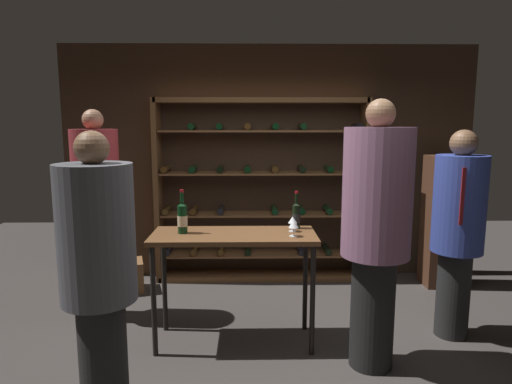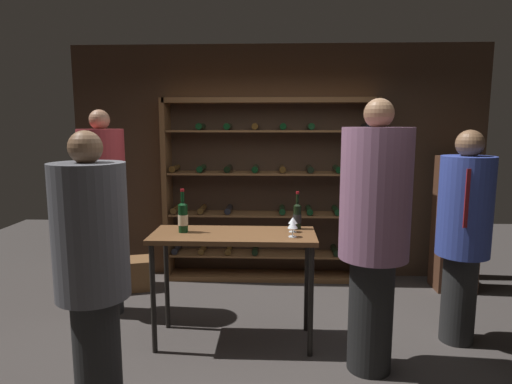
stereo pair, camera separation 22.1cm
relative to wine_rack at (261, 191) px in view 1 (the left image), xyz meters
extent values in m
plane|color=#383330|center=(0.11, -1.82, -1.10)|extent=(10.05, 10.05, 0.00)
cube|color=#3D2B1E|center=(0.11, 0.21, 0.32)|extent=(5.01, 0.10, 2.84)
cube|color=brown|center=(-1.23, 0.00, 0.00)|extent=(0.06, 0.32, 2.20)
cube|color=brown|center=(1.24, 0.00, 0.00)|extent=(0.06, 0.32, 2.20)
cube|color=brown|center=(0.00, 0.00, 1.07)|extent=(2.47, 0.32, 0.06)
cube|color=brown|center=(0.00, 0.00, -1.07)|extent=(2.47, 0.32, 0.06)
cube|color=brown|center=(0.00, 0.00, -0.78)|extent=(2.39, 0.32, 0.02)
cylinder|color=black|center=(-1.13, 0.00, -0.73)|extent=(0.08, 0.30, 0.08)
cylinder|color=#4C3314|center=(-0.81, 0.00, -0.73)|extent=(0.08, 0.30, 0.08)
cylinder|color=#4C3314|center=(-0.48, 0.00, -0.73)|extent=(0.08, 0.30, 0.08)
cylinder|color=black|center=(-0.16, 0.00, -0.73)|extent=(0.08, 0.30, 0.08)
cylinder|color=black|center=(0.49, 0.00, -0.73)|extent=(0.08, 0.30, 0.08)
cylinder|color=black|center=(0.82, 0.00, -0.73)|extent=(0.08, 0.30, 0.08)
cube|color=brown|center=(0.00, 0.00, -0.28)|extent=(2.39, 0.32, 0.02)
cylinder|color=#4C3314|center=(-1.13, 0.00, -0.23)|extent=(0.08, 0.30, 0.08)
cylinder|color=#4C3314|center=(-0.81, 0.00, -0.23)|extent=(0.08, 0.30, 0.08)
cylinder|color=black|center=(-0.48, 0.00, -0.23)|extent=(0.08, 0.30, 0.08)
cylinder|color=black|center=(0.17, 0.00, -0.23)|extent=(0.08, 0.30, 0.08)
cylinder|color=black|center=(0.49, 0.00, -0.23)|extent=(0.08, 0.30, 0.08)
cylinder|color=black|center=(0.82, 0.00, -0.23)|extent=(0.08, 0.30, 0.08)
cylinder|color=#4C3314|center=(1.14, 0.00, -0.23)|extent=(0.08, 0.30, 0.08)
cube|color=brown|center=(0.00, 0.00, 0.22)|extent=(2.39, 0.32, 0.02)
cylinder|color=#4C3314|center=(-1.13, 0.00, 0.27)|extent=(0.08, 0.30, 0.08)
cylinder|color=black|center=(-0.81, 0.00, 0.27)|extent=(0.08, 0.30, 0.08)
cylinder|color=black|center=(-0.48, 0.00, 0.27)|extent=(0.08, 0.30, 0.08)
cylinder|color=black|center=(-0.16, 0.00, 0.27)|extent=(0.08, 0.30, 0.08)
cylinder|color=#4C3314|center=(0.17, 0.00, 0.27)|extent=(0.08, 0.30, 0.08)
cylinder|color=black|center=(0.49, 0.00, 0.27)|extent=(0.08, 0.30, 0.08)
cylinder|color=black|center=(0.82, 0.00, 0.27)|extent=(0.08, 0.30, 0.08)
cylinder|color=black|center=(1.14, 0.00, 0.27)|extent=(0.08, 0.30, 0.08)
cube|color=brown|center=(0.00, 0.00, 0.72)|extent=(2.39, 0.32, 0.02)
cylinder|color=black|center=(-0.81, 0.00, 0.77)|extent=(0.08, 0.30, 0.08)
cylinder|color=black|center=(-0.48, 0.00, 0.77)|extent=(0.08, 0.30, 0.08)
cylinder|color=#4C3314|center=(-0.16, 0.00, 0.77)|extent=(0.08, 0.30, 0.08)
cylinder|color=black|center=(0.17, 0.00, 0.77)|extent=(0.08, 0.30, 0.08)
cylinder|color=black|center=(0.49, 0.00, 0.77)|extent=(0.08, 0.30, 0.08)
cylinder|color=black|center=(1.14, 0.00, 0.77)|extent=(0.08, 0.30, 0.08)
cube|color=brown|center=(-0.27, -1.60, -0.14)|extent=(1.39, 0.56, 0.04)
cylinder|color=black|center=(-0.92, -1.83, -0.63)|extent=(0.04, 0.04, 0.94)
cylinder|color=black|center=(0.37, -1.83, -0.63)|extent=(0.04, 0.04, 0.94)
cylinder|color=black|center=(-0.92, -1.37, -0.63)|extent=(0.04, 0.04, 0.94)
cylinder|color=black|center=(0.37, -1.37, -0.63)|extent=(0.04, 0.04, 0.94)
cylinder|color=black|center=(-1.09, -2.58, -0.70)|extent=(0.30, 0.30, 0.80)
cylinder|color=#4C4C51|center=(-1.09, -2.58, 0.13)|extent=(0.47, 0.47, 0.86)
sphere|color=brown|center=(-1.09, -2.58, 0.66)|extent=(0.21, 0.21, 0.21)
cylinder|color=#252525|center=(-1.60, -1.07, -0.65)|extent=(0.28, 0.28, 0.89)
cylinder|color=#9E2D33|center=(-1.60, -1.07, 0.27)|extent=(0.44, 0.44, 0.96)
sphere|color=#AD7A5B|center=(-1.60, -1.07, 0.84)|extent=(0.19, 0.19, 0.19)
cube|color=maroon|center=(-1.72, -0.88, 0.39)|extent=(0.05, 0.03, 0.54)
cylinder|color=black|center=(0.82, -2.00, -0.65)|extent=(0.34, 0.34, 0.90)
cylinder|color=#7A516B|center=(0.82, -2.00, 0.29)|extent=(0.52, 0.52, 0.97)
sphere|color=brown|center=(0.82, -2.00, 0.87)|extent=(0.22, 0.22, 0.22)
cylinder|color=black|center=(1.68, -1.51, -0.70)|extent=(0.29, 0.29, 0.78)
cylinder|color=#2D3D8C|center=(1.68, -1.51, 0.11)|extent=(0.44, 0.44, 0.85)
sphere|color=brown|center=(1.68, -1.51, 0.64)|extent=(0.23, 0.23, 0.23)
cube|color=maroon|center=(1.61, -1.72, 0.21)|extent=(0.05, 0.03, 0.48)
cube|color=brown|center=(-1.60, -0.41, -0.92)|extent=(0.56, 0.46, 0.35)
cube|color=#4C2D1E|center=(2.15, -0.24, -0.33)|extent=(0.44, 0.36, 1.54)
cylinder|color=black|center=(-0.71, -1.58, 0.00)|extent=(0.08, 0.08, 0.24)
cone|color=black|center=(-0.71, -1.58, 0.13)|extent=(0.08, 0.08, 0.03)
cylinder|color=black|center=(-0.71, -1.58, 0.19)|extent=(0.03, 0.03, 0.09)
cylinder|color=maroon|center=(-0.71, -1.58, 0.24)|extent=(0.03, 0.03, 0.02)
cylinder|color=#C6B28C|center=(-0.71, -1.58, -0.01)|extent=(0.08, 0.08, 0.09)
cylinder|color=black|center=(0.28, -1.42, -0.02)|extent=(0.07, 0.07, 0.21)
cone|color=black|center=(0.28, -1.42, 0.10)|extent=(0.07, 0.07, 0.03)
cylinder|color=black|center=(0.28, -1.42, 0.15)|extent=(0.03, 0.03, 0.08)
cylinder|color=maroon|center=(0.28, -1.42, 0.20)|extent=(0.03, 0.03, 0.02)
cylinder|color=black|center=(0.28, -1.42, -0.03)|extent=(0.07, 0.07, 0.08)
cylinder|color=silver|center=(0.22, -1.71, -0.12)|extent=(0.07, 0.07, 0.00)
cylinder|color=silver|center=(0.22, -1.71, -0.08)|extent=(0.01, 0.01, 0.07)
cone|color=silver|center=(0.22, -1.71, -0.01)|extent=(0.08, 0.08, 0.07)
cylinder|color=#590A14|center=(0.22, -1.71, -0.03)|extent=(0.05, 0.05, 0.02)
cylinder|color=silver|center=(0.23, -1.54, -0.12)|extent=(0.07, 0.07, 0.00)
cylinder|color=silver|center=(0.23, -1.54, -0.08)|extent=(0.01, 0.01, 0.07)
cone|color=silver|center=(0.23, -1.54, -0.02)|extent=(0.08, 0.08, 0.06)
cylinder|color=#590A14|center=(0.23, -1.54, -0.03)|extent=(0.04, 0.04, 0.02)
camera|label=1|loc=(-0.15, -5.22, 0.79)|focal=30.75mm
camera|label=2|loc=(0.07, -5.22, 0.79)|focal=30.75mm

